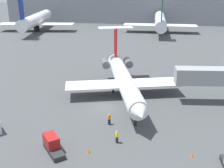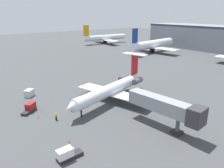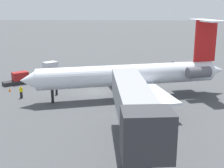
{
  "view_description": "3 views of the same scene",
  "coord_description": "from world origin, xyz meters",
  "px_view_note": "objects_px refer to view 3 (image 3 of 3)",
  "views": [
    {
      "loc": [
        7.53,
        -40.08,
        19.25
      ],
      "look_at": [
        0.68,
        2.84,
        2.95
      ],
      "focal_mm": 44.8,
      "sensor_mm": 36.0,
      "label": 1
    },
    {
      "loc": [
        42.12,
        -25.2,
        21.0
      ],
      "look_at": [
        0.54,
        6.5,
        3.74
      ],
      "focal_mm": 34.8,
      "sensor_mm": 36.0,
      "label": 2
    },
    {
      "loc": [
        42.3,
        4.38,
        12.44
      ],
      "look_at": [
        3.22,
        2.37,
        2.09
      ],
      "focal_mm": 48.62,
      "sensor_mm": 36.0,
      "label": 3
    }
  ],
  "objects_px": {
    "jet_bridge": "(135,108)",
    "ground_crew_marshaller": "(21,92)",
    "traffic_cone_mid": "(10,90)",
    "baggage_tug_lead": "(18,79)",
    "ground_crew_loader": "(56,89)",
    "cargo_container_uld": "(50,67)",
    "regional_jet": "(134,74)"
  },
  "relations": [
    {
      "from": "jet_bridge",
      "to": "ground_crew_marshaller",
      "type": "height_order",
      "value": "jet_bridge"
    },
    {
      "from": "ground_crew_marshaller",
      "to": "baggage_tug_lead",
      "type": "distance_m",
      "value": 7.91
    },
    {
      "from": "ground_crew_marshaller",
      "to": "cargo_container_uld",
      "type": "height_order",
      "value": "cargo_container_uld"
    },
    {
      "from": "regional_jet",
      "to": "baggage_tug_lead",
      "type": "relative_size",
      "value": 7.04
    },
    {
      "from": "jet_bridge",
      "to": "baggage_tug_lead",
      "type": "xyz_separation_m",
      "value": [
        -23.46,
        -18.09,
        -3.64
      ]
    },
    {
      "from": "baggage_tug_lead",
      "to": "cargo_container_uld",
      "type": "bearing_deg",
      "value": 163.3
    },
    {
      "from": "cargo_container_uld",
      "to": "baggage_tug_lead",
      "type": "bearing_deg",
      "value": -16.7
    },
    {
      "from": "ground_crew_marshaller",
      "to": "traffic_cone_mid",
      "type": "distance_m",
      "value": 4.09
    },
    {
      "from": "regional_jet",
      "to": "ground_crew_loader",
      "type": "relative_size",
      "value": 16.55
    },
    {
      "from": "ground_crew_marshaller",
      "to": "traffic_cone_mid",
      "type": "height_order",
      "value": "ground_crew_marshaller"
    },
    {
      "from": "ground_crew_loader",
      "to": "cargo_container_uld",
      "type": "relative_size",
      "value": 0.56
    },
    {
      "from": "regional_jet",
      "to": "baggage_tug_lead",
      "type": "height_order",
      "value": "regional_jet"
    },
    {
      "from": "regional_jet",
      "to": "jet_bridge",
      "type": "distance_m",
      "value": 17.29
    },
    {
      "from": "baggage_tug_lead",
      "to": "ground_crew_loader",
      "type": "bearing_deg",
      "value": 53.15
    },
    {
      "from": "ground_crew_marshaller",
      "to": "baggage_tug_lead",
      "type": "bearing_deg",
      "value": -157.82
    },
    {
      "from": "ground_crew_loader",
      "to": "baggage_tug_lead",
      "type": "bearing_deg",
      "value": -126.85
    },
    {
      "from": "jet_bridge",
      "to": "cargo_container_uld",
      "type": "distance_m",
      "value": 36.44
    },
    {
      "from": "ground_crew_marshaller",
      "to": "ground_crew_loader",
      "type": "distance_m",
      "value": 4.8
    },
    {
      "from": "jet_bridge",
      "to": "cargo_container_uld",
      "type": "height_order",
      "value": "jet_bridge"
    },
    {
      "from": "ground_crew_marshaller",
      "to": "traffic_cone_mid",
      "type": "xyz_separation_m",
      "value": [
        -2.95,
        -2.77,
        -0.58
      ]
    },
    {
      "from": "jet_bridge",
      "to": "ground_crew_loader",
      "type": "bearing_deg",
      "value": -149.26
    },
    {
      "from": "ground_crew_loader",
      "to": "traffic_cone_mid",
      "type": "relative_size",
      "value": 3.07
    },
    {
      "from": "jet_bridge",
      "to": "ground_crew_marshaller",
      "type": "distance_m",
      "value": 22.39
    },
    {
      "from": "jet_bridge",
      "to": "regional_jet",
      "type": "bearing_deg",
      "value": 179.06
    },
    {
      "from": "regional_jet",
      "to": "jet_bridge",
      "type": "xyz_separation_m",
      "value": [
        17.24,
        -0.28,
        1.2
      ]
    },
    {
      "from": "jet_bridge",
      "to": "traffic_cone_mid",
      "type": "relative_size",
      "value": 28.05
    },
    {
      "from": "baggage_tug_lead",
      "to": "traffic_cone_mid",
      "type": "distance_m",
      "value": 4.42
    },
    {
      "from": "ground_crew_loader",
      "to": "cargo_container_uld",
      "type": "height_order",
      "value": "cargo_container_uld"
    },
    {
      "from": "cargo_container_uld",
      "to": "traffic_cone_mid",
      "type": "height_order",
      "value": "cargo_container_uld"
    },
    {
      "from": "ground_crew_marshaller",
      "to": "jet_bridge",
      "type": "bearing_deg",
      "value": 43.1
    },
    {
      "from": "baggage_tug_lead",
      "to": "cargo_container_uld",
      "type": "distance_m",
      "value": 9.85
    },
    {
      "from": "jet_bridge",
      "to": "baggage_tug_lead",
      "type": "relative_size",
      "value": 3.88
    }
  ]
}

